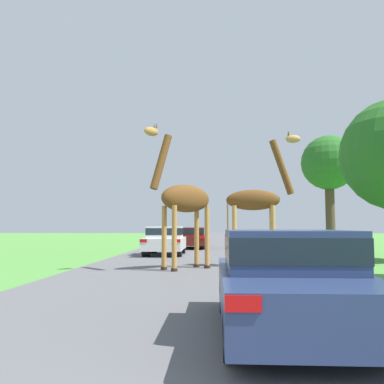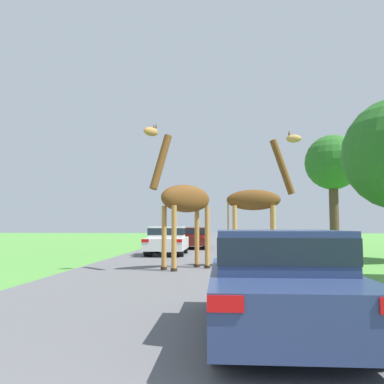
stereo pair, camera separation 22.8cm
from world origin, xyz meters
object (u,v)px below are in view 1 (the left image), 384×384
at_px(giraffe_companion, 257,202).
at_px(car_queue_right, 192,237).
at_px(giraffe_near_road, 184,201).
at_px(tree_right_cluster, 329,164).
at_px(car_queue_left, 165,240).
at_px(car_lead_maroon, 287,279).

bearing_deg(giraffe_companion, car_queue_right, -163.23).
distance_m(giraffe_near_road, tree_right_cluster, 17.52).
bearing_deg(car_queue_left, tree_right_cluster, 35.77).
xyz_separation_m(car_queue_right, tree_right_cluster, (9.56, 1.48, 5.09)).
height_order(giraffe_companion, car_lead_maroon, giraffe_companion).
distance_m(giraffe_near_road, car_queue_left, 7.19).
distance_m(giraffe_companion, car_lead_maroon, 9.49).
xyz_separation_m(car_queue_right, car_queue_left, (-1.10, -6.20, 0.05)).
height_order(car_queue_right, car_queue_left, car_queue_left).
bearing_deg(giraffe_near_road, car_queue_right, -42.09).
xyz_separation_m(giraffe_companion, car_queue_right, (-3.08, 12.01, -1.66)).
xyz_separation_m(car_lead_maroon, tree_right_cluster, (7.06, 22.81, 5.06)).
bearing_deg(tree_right_cluster, car_queue_right, -171.21).
bearing_deg(car_queue_right, giraffe_companion, -75.62).
xyz_separation_m(giraffe_near_road, tree_right_cluster, (9.18, 14.53, 3.43)).
distance_m(car_lead_maroon, tree_right_cluster, 24.41).
distance_m(giraffe_near_road, car_lead_maroon, 8.70).
bearing_deg(car_queue_left, giraffe_near_road, -77.81).
distance_m(giraffe_companion, tree_right_cluster, 15.35).
distance_m(car_lead_maroon, car_queue_right, 21.48).
relative_size(giraffe_near_road, giraffe_companion, 0.98).
relative_size(car_lead_maroon, car_queue_left, 1.07).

